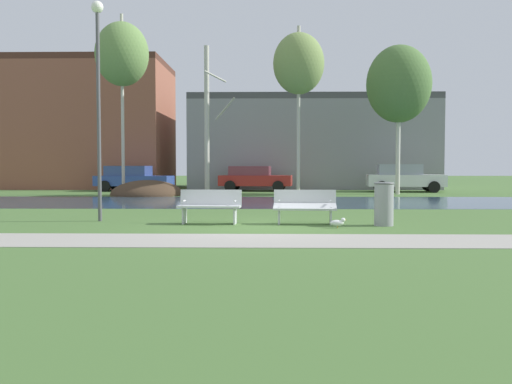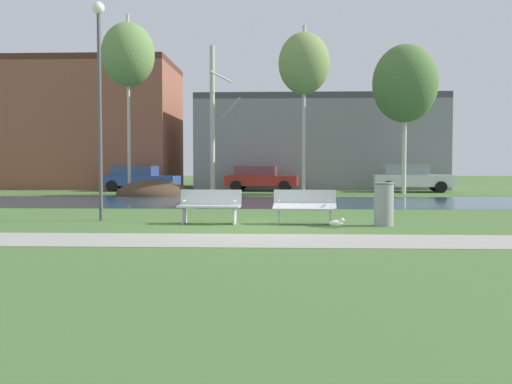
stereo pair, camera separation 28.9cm
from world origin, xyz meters
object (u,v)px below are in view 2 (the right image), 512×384
Objects in this scene: parked_hatch_third_white at (410,178)px; seagull at (337,223)px; bench_right at (305,206)px; bench_left at (210,205)px; parked_van_nearest_blue at (139,178)px; streetlamp at (99,77)px; trash_bin at (384,203)px; parked_sedan_second_red at (260,178)px.

seagull is at bearing -108.15° from parked_hatch_third_white.
seagull is (0.73, -0.91, -0.34)m from bench_right.
parked_hatch_third_white is (9.27, 17.70, 0.35)m from bench_left.
parked_van_nearest_blue is at bearing 116.08° from bench_right.
streetlamp is 18.13m from parked_van_nearest_blue.
parked_hatch_third_white reaches higher than parked_van_nearest_blue.
parked_van_nearest_blue is (-10.83, 18.52, 0.22)m from trash_bin.
bench_right is 6.46m from streetlamp.
parked_sedan_second_red is (0.69, 18.45, 0.30)m from bench_left.
bench_right is at bearing -63.92° from parked_van_nearest_blue.
trash_bin reaches higher than bench_left.
parked_sedan_second_red is (-1.75, 18.45, 0.30)m from bench_right.
streetlamp is at bearing 168.39° from bench_left.
bench_right is at bearing -111.11° from parked_hatch_third_white.
parked_hatch_third_white is at bearing 68.89° from bench_right.
seagull is 7.39m from streetlamp.
bench_left is at bearing -70.44° from parked_van_nearest_blue.
parked_hatch_third_white is at bearing 71.85° from seagull.
parked_sedan_second_red is at bearing 101.09° from trash_bin.
bench_right is 20.22m from parked_van_nearest_blue.
parked_van_nearest_blue is at bearing -177.63° from parked_sedan_second_red.
trash_bin is at bearing -59.68° from parked_van_nearest_blue.
parked_sedan_second_red is (3.72, 17.83, -3.08)m from streetlamp.
parked_van_nearest_blue is (-6.45, 18.16, 0.31)m from bench_left.
streetlamp is at bearing 172.47° from trash_bin.
streetlamp is 21.27m from parked_hatch_third_white.
bench_right is 1.97m from trash_bin.
bench_left is at bearing 180.00° from bench_right.
seagull is 0.09× the size of parked_van_nearest_blue.
trash_bin is 19.17m from parked_sedan_second_red.
seagull is at bearing -155.29° from trash_bin.
parked_hatch_third_white reaches higher than trash_bin.
parked_sedan_second_red reaches higher than bench_right.
streetlamp is 1.34× the size of parked_sedan_second_red.
seagull is 0.07× the size of streetlamp.
parked_van_nearest_blue is at bearing 116.76° from seagull.
parked_sedan_second_red reaches higher than bench_left.
parked_van_nearest_blue is (-9.62, 19.07, 0.65)m from seagull.
parked_sedan_second_red is at bearing 87.87° from bench_left.
bench_right is 0.36× the size of parked_van_nearest_blue.
trash_bin is at bearing -10.43° from bench_right.
parked_sedan_second_red is 8.62m from parked_hatch_third_white.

